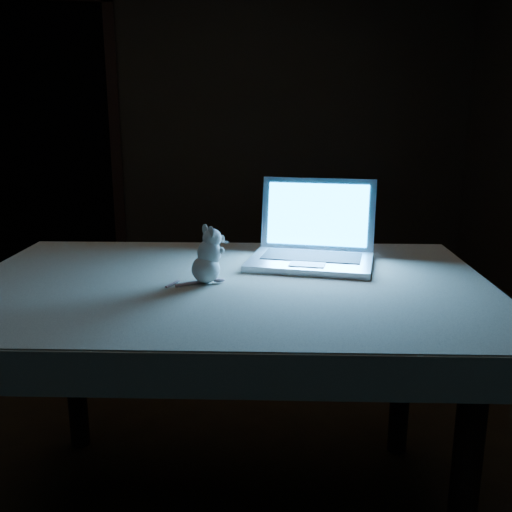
{
  "coord_description": "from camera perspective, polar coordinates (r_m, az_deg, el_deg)",
  "views": [
    {
      "loc": [
        -0.17,
        -2.06,
        1.26
      ],
      "look_at": [
        0.06,
        -0.42,
        0.85
      ],
      "focal_mm": 40.0,
      "sensor_mm": 36.0,
      "label": 1
    }
  ],
  "objects": [
    {
      "name": "floor",
      "position": [
        2.42,
        -2.96,
        -17.53
      ],
      "size": [
        5.0,
        5.0,
        0.0
      ],
      "primitive_type": "plane",
      "color": "black",
      "rests_on": "ground"
    },
    {
      "name": "back_wall",
      "position": [
        4.56,
        -6.12,
        14.34
      ],
      "size": [
        4.5,
        0.04,
        2.6
      ],
      "primitive_type": "cube",
      "color": "black",
      "rests_on": "ground"
    },
    {
      "name": "doorway",
      "position": [
        4.65,
        -19.94,
        10.7
      ],
      "size": [
        1.06,
        0.36,
        2.13
      ],
      "primitive_type": null,
      "color": "black",
      "rests_on": "back_wall"
    },
    {
      "name": "table",
      "position": [
        1.85,
        -2.73,
        -14.35
      ],
      "size": [
        1.59,
        1.17,
        0.77
      ],
      "primitive_type": null,
      "rotation": [
        0.0,
        0.0,
        -0.17
      ],
      "color": "black",
      "rests_on": "floor"
    },
    {
      "name": "tablecloth",
      "position": [
        1.76,
        -1.89,
        -3.63
      ],
      "size": [
        1.82,
        1.51,
        0.1
      ],
      "primitive_type": null,
      "rotation": [
        0.0,
        0.0,
        -0.35
      ],
      "color": "beige",
      "rests_on": "table"
    },
    {
      "name": "laptop",
      "position": [
        1.85,
        5.55,
        3.14
      ],
      "size": [
        0.49,
        0.47,
        0.27
      ],
      "primitive_type": null,
      "rotation": [
        0.0,
        0.0,
        -0.37
      ],
      "color": "silver",
      "rests_on": "tablecloth"
    },
    {
      "name": "plush_mouse",
      "position": [
        1.66,
        -5.07,
        0.13
      ],
      "size": [
        0.16,
        0.16,
        0.17
      ],
      "primitive_type": null,
      "rotation": [
        0.0,
        0.0,
        -0.46
      ],
      "color": "silver",
      "rests_on": "tablecloth"
    }
  ]
}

